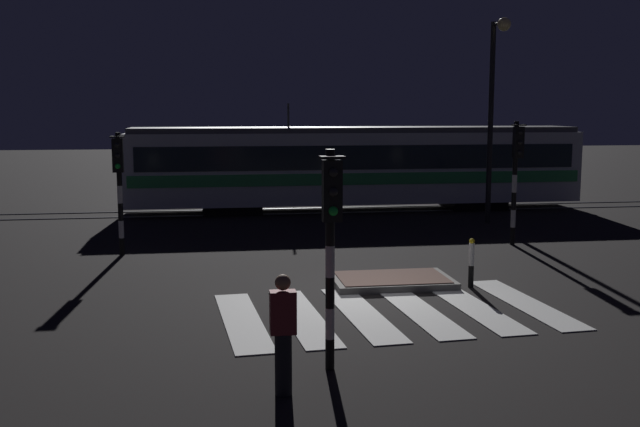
{
  "coord_description": "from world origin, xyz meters",
  "views": [
    {
      "loc": [
        -3.49,
        -15.31,
        3.95
      ],
      "look_at": [
        -0.76,
        2.53,
        1.4
      ],
      "focal_mm": 41.74,
      "sensor_mm": 36.0,
      "label": 1
    }
  ],
  "objects_px": {
    "traffic_light_kerb_mid_left": "(331,227)",
    "street_lamp_trackside_right": "(494,96)",
    "traffic_light_corner_far_right": "(516,164)",
    "bollard_island_edge": "(471,263)",
    "pedestrian_waiting_at_kerb": "(283,334)",
    "tram": "(356,166)",
    "traffic_light_corner_far_left": "(119,175)"
  },
  "relations": [
    {
      "from": "pedestrian_waiting_at_kerb",
      "to": "traffic_light_kerb_mid_left",
      "type": "bearing_deg",
      "value": 45.68
    },
    {
      "from": "traffic_light_kerb_mid_left",
      "to": "tram",
      "type": "distance_m",
      "value": 18.13
    },
    {
      "from": "traffic_light_corner_far_left",
      "to": "bollard_island_edge",
      "type": "distance_m",
      "value": 9.59
    },
    {
      "from": "traffic_light_kerb_mid_left",
      "to": "street_lamp_trackside_right",
      "type": "relative_size",
      "value": 0.49
    },
    {
      "from": "tram",
      "to": "traffic_light_corner_far_left",
      "type": "bearing_deg",
      "value": -135.18
    },
    {
      "from": "traffic_light_kerb_mid_left",
      "to": "street_lamp_trackside_right",
      "type": "height_order",
      "value": "street_lamp_trackside_right"
    },
    {
      "from": "traffic_light_kerb_mid_left",
      "to": "street_lamp_trackside_right",
      "type": "xyz_separation_m",
      "value": [
        7.84,
        13.47,
        2.17
      ]
    },
    {
      "from": "street_lamp_trackside_right",
      "to": "traffic_light_kerb_mid_left",
      "type": "bearing_deg",
      "value": -120.2
    },
    {
      "from": "street_lamp_trackside_right",
      "to": "traffic_light_corner_far_right",
      "type": "bearing_deg",
      "value": -101.9
    },
    {
      "from": "traffic_light_kerb_mid_left",
      "to": "pedestrian_waiting_at_kerb",
      "type": "relative_size",
      "value": 1.96
    },
    {
      "from": "traffic_light_corner_far_left",
      "to": "pedestrian_waiting_at_kerb",
      "type": "xyz_separation_m",
      "value": [
        3.32,
        -10.49,
        -1.32
      ]
    },
    {
      "from": "traffic_light_corner_far_right",
      "to": "traffic_light_kerb_mid_left",
      "type": "distance_m",
      "value": 11.87
    },
    {
      "from": "traffic_light_corner_far_right",
      "to": "street_lamp_trackside_right",
      "type": "height_order",
      "value": "street_lamp_trackside_right"
    },
    {
      "from": "traffic_light_kerb_mid_left",
      "to": "bollard_island_edge",
      "type": "xyz_separation_m",
      "value": [
        3.97,
        4.79,
        -1.66
      ]
    },
    {
      "from": "traffic_light_corner_far_left",
      "to": "tram",
      "type": "height_order",
      "value": "tram"
    },
    {
      "from": "traffic_light_corner_far_right",
      "to": "traffic_light_kerb_mid_left",
      "type": "height_order",
      "value": "traffic_light_corner_far_right"
    },
    {
      "from": "traffic_light_corner_far_left",
      "to": "tram",
      "type": "relative_size",
      "value": 0.19
    },
    {
      "from": "traffic_light_corner_far_right",
      "to": "tram",
      "type": "height_order",
      "value": "tram"
    },
    {
      "from": "pedestrian_waiting_at_kerb",
      "to": "bollard_island_edge",
      "type": "relative_size",
      "value": 1.54
    },
    {
      "from": "traffic_light_kerb_mid_left",
      "to": "traffic_light_corner_far_left",
      "type": "distance_m",
      "value": 10.51
    },
    {
      "from": "traffic_light_kerb_mid_left",
      "to": "pedestrian_waiting_at_kerb",
      "type": "height_order",
      "value": "traffic_light_kerb_mid_left"
    },
    {
      "from": "pedestrian_waiting_at_kerb",
      "to": "bollard_island_edge",
      "type": "distance_m",
      "value": 7.37
    },
    {
      "from": "traffic_light_corner_far_right",
      "to": "pedestrian_waiting_at_kerb",
      "type": "distance_m",
      "value": 13.09
    },
    {
      "from": "pedestrian_waiting_at_kerb",
      "to": "bollard_island_edge",
      "type": "height_order",
      "value": "pedestrian_waiting_at_kerb"
    },
    {
      "from": "traffic_light_kerb_mid_left",
      "to": "pedestrian_waiting_at_kerb",
      "type": "xyz_separation_m",
      "value": [
        -0.81,
        -0.83,
        -1.34
      ]
    },
    {
      "from": "bollard_island_edge",
      "to": "tram",
      "type": "bearing_deg",
      "value": 90.07
    },
    {
      "from": "traffic_light_corner_far_right",
      "to": "bollard_island_edge",
      "type": "relative_size",
      "value": 3.24
    },
    {
      "from": "bollard_island_edge",
      "to": "traffic_light_corner_far_left",
      "type": "bearing_deg",
      "value": 148.89
    },
    {
      "from": "tram",
      "to": "bollard_island_edge",
      "type": "xyz_separation_m",
      "value": [
        0.02,
        -12.9,
        -1.19
      ]
    },
    {
      "from": "street_lamp_trackside_right",
      "to": "bollard_island_edge",
      "type": "relative_size",
      "value": 6.2
    },
    {
      "from": "street_lamp_trackside_right",
      "to": "pedestrian_waiting_at_kerb",
      "type": "bearing_deg",
      "value": -121.16
    },
    {
      "from": "traffic_light_corner_far_left",
      "to": "tram",
      "type": "distance_m",
      "value": 11.39
    }
  ]
}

